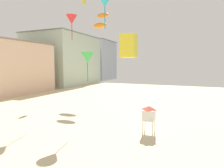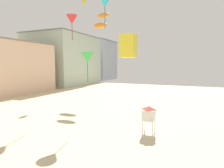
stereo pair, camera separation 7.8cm
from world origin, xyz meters
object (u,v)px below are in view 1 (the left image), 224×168
Objects in this scene: kite_green_delta at (87,58)px; kite_yellow_box at (129,46)px; kite_yellow_box_2 at (84,2)px; kite_cyan_delta at (105,1)px; lifeguard_stand at (149,113)px; kite_orange_parafoil at (103,15)px; kite_red_delta at (72,20)px; kite_orange_parafoil_3 at (100,26)px.

kite_green_delta is 7.23m from kite_yellow_box.
kite_yellow_box_2 is at bearing 127.49° from kite_yellow_box.
kite_yellow_box_2 is at bearing 127.31° from kite_cyan_delta.
kite_orange_parafoil is at bearing 119.78° from lifeguard_stand.
kite_green_delta is 1.89× the size of kite_yellow_box.
kite_yellow_box_2 reaches higher than lifeguard_stand.
kite_cyan_delta is at bearing -24.64° from kite_red_delta.
kite_orange_parafoil is at bearing 111.60° from kite_green_delta.
kite_red_delta is at bearing -81.29° from kite_orange_parafoil.
kite_orange_parafoil is at bearing 111.15° from kite_orange_parafoil_3.
lifeguard_stand is at bearing -53.88° from kite_orange_parafoil.
kite_yellow_box_2 is at bearing 137.41° from kite_orange_parafoil_3.
kite_cyan_delta is at bearing 128.00° from kite_yellow_box.
kite_green_delta reaches higher than lifeguard_stand.
kite_yellow_box_2 reaches higher than kite_yellow_box.
kite_green_delta is 15.87m from kite_orange_parafoil_3.
kite_orange_parafoil is 1.04× the size of kite_orange_parafoil_3.
kite_yellow_box_2 reaches higher than kite_green_delta.
kite_green_delta is at bearing -68.40° from kite_orange_parafoil.
kite_red_delta is at bearing 155.36° from kite_cyan_delta.
kite_cyan_delta reaches higher than kite_green_delta.
kite_yellow_box is 0.48× the size of kite_red_delta.
kite_red_delta is (2.21, -14.40, -4.17)m from kite_orange_parafoil.
kite_orange_parafoil is 19.77m from kite_cyan_delta.
kite_yellow_box is 15.53m from kite_red_delta.
kite_green_delta is 0.90× the size of kite_red_delta.
kite_green_delta is (7.74, -19.57, -9.66)m from kite_orange_parafoil.
kite_yellow_box is at bearing -39.04° from kite_red_delta.
kite_yellow_box is 9.77m from kite_cyan_delta.
kite_yellow_box_2 is at bearing 170.34° from kite_orange_parafoil.
kite_orange_parafoil_3 reaches higher than kite_red_delta.
kite_orange_parafoil reaches higher than kite_orange_parafoil_3.
kite_orange_parafoil reaches higher than kite_yellow_box.
kite_green_delta is at bearing 145.15° from kite_yellow_box.
kite_cyan_delta is 24.05m from kite_yellow_box_2.
kite_orange_parafoil_3 is (0.12, 8.37, 0.77)m from kite_red_delta.
kite_orange_parafoil_3 is at bearing 119.43° from kite_cyan_delta.
kite_orange_parafoil_3 is (2.33, -6.02, -3.39)m from kite_orange_parafoil.
lifeguard_stand is 0.70× the size of kite_cyan_delta.
kite_cyan_delta is 1.41× the size of kite_orange_parafoil_3.
kite_orange_parafoil_3 is at bearing -42.59° from kite_yellow_box_2.
kite_orange_parafoil_3 is (-12.01, 13.62, 11.52)m from lifeguard_stand.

